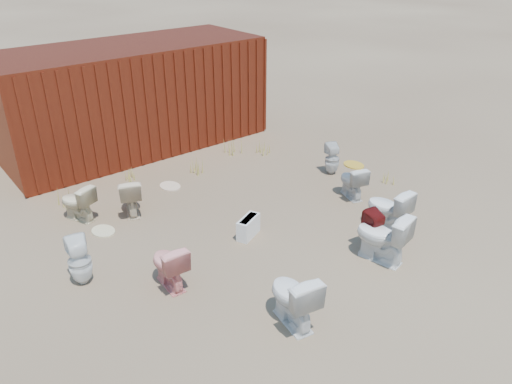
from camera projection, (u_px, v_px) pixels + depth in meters
ground at (278, 233)px, 8.59m from camera, size 100.00×100.00×0.00m
shipping_container at (133, 97)px, 11.65m from camera, size 6.00×2.40×2.40m
toilet_front_a at (293, 297)px, 6.43m from camera, size 0.60×0.87×0.82m
toilet_front_pink at (169, 265)px, 7.15m from camera, size 0.45×0.73×0.72m
toilet_front_c at (382, 237)px, 7.70m from camera, size 0.63×0.91×0.85m
toilet_front_maroon at (374, 231)px, 7.96m from camera, size 0.37×0.37×0.72m
toilet_front_e at (388, 209)px, 8.53m from camera, size 0.48×0.80×0.80m
toilet_back_a at (80, 261)px, 7.20m from camera, size 0.40×0.40×0.75m
toilet_back_beige_left at (77, 202)px, 8.85m from camera, size 0.62×0.77×0.69m
toilet_back_beige_right at (131, 195)px, 9.06m from camera, size 0.64×0.80×0.72m
toilet_back_yellowlid at (352, 181)px, 9.63m from camera, size 0.56×0.74×0.67m
toilet_back_e at (332, 159)px, 10.58m from camera, size 0.41×0.41×0.68m
yellow_lid at (354, 165)px, 9.47m from camera, size 0.34×0.42×0.02m
loose_tank at (248, 227)px, 8.43m from camera, size 0.54×0.39×0.35m
loose_lid_near at (170, 186)px, 10.16m from camera, size 0.42×0.53×0.02m
loose_lid_far at (103, 231)px, 8.62m from camera, size 0.44×0.52×0.02m
weed_clump_a at (64, 200)px, 9.31m from camera, size 0.36×0.36×0.33m
weed_clump_b at (199, 167)px, 10.65m from camera, size 0.32×0.32×0.31m
weed_clump_c at (265, 148)px, 11.63m from camera, size 0.36×0.36×0.30m
weed_clump_d at (128, 175)px, 10.35m from camera, size 0.30×0.30×0.27m
weed_clump_e at (232, 146)px, 11.68m from camera, size 0.34×0.34×0.34m
weed_clump_f at (390, 178)px, 10.24m from camera, size 0.28×0.28×0.25m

